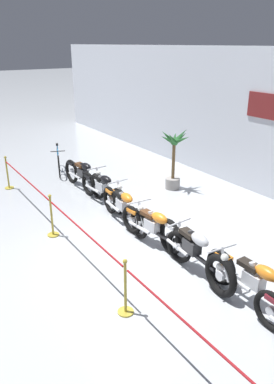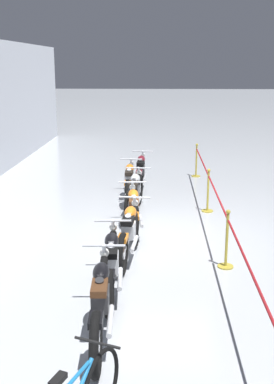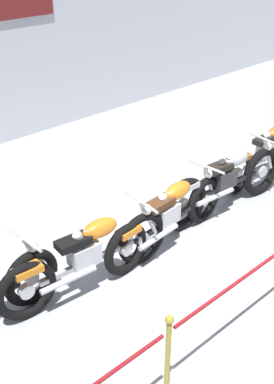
{
  "view_description": "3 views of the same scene",
  "coord_description": "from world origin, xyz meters",
  "px_view_note": "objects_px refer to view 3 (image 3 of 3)",
  "views": [
    {
      "loc": [
        6.03,
        -3.88,
        4.28
      ],
      "look_at": [
        -1.13,
        0.82,
        0.85
      ],
      "focal_mm": 35.0,
      "sensor_mm": 36.0,
      "label": 1
    },
    {
      "loc": [
        -9.58,
        0.0,
        3.46
      ],
      "look_at": [
        0.54,
        0.45,
        0.75
      ],
      "focal_mm": 45.0,
      "sensor_mm": 36.0,
      "label": 2
    },
    {
      "loc": [
        -3.84,
        -3.19,
        3.95
      ],
      "look_at": [
        -0.04,
        1.03,
        0.63
      ],
      "focal_mm": 45.0,
      "sensor_mm": 36.0,
      "label": 3
    }
  ],
  "objects_px": {
    "motorcycle_orange_2": "(89,255)",
    "motorcycle_orange_3": "(169,216)",
    "stanchion_mid_left": "(167,373)",
    "motorcycle_silver_4": "(226,182)",
    "stanchion_far_left": "(186,330)",
    "motorcycle_orange_5": "(269,152)"
  },
  "relations": [
    {
      "from": "motorcycle_orange_2",
      "to": "motorcycle_silver_4",
      "type": "relative_size",
      "value": 0.96
    },
    {
      "from": "motorcycle_orange_2",
      "to": "motorcycle_orange_5",
      "type": "relative_size",
      "value": 1.01
    },
    {
      "from": "motorcycle_orange_5",
      "to": "stanchion_far_left",
      "type": "distance_m",
      "value": 4.6
    },
    {
      "from": "motorcycle_orange_3",
      "to": "stanchion_far_left",
      "type": "xyz_separation_m",
      "value": [
        -1.52,
        -1.7,
        0.28
      ]
    },
    {
      "from": "motorcycle_orange_3",
      "to": "motorcycle_orange_2",
      "type": "bearing_deg",
      "value": 179.39
    },
    {
      "from": "motorcycle_orange_3",
      "to": "motorcycle_silver_4",
      "type": "bearing_deg",
      "value": 2.17
    },
    {
      "from": "motorcycle_orange_5",
      "to": "motorcycle_orange_3",
      "type": "bearing_deg",
      "value": -174.69
    },
    {
      "from": "motorcycle_orange_2",
      "to": "motorcycle_orange_3",
      "type": "relative_size",
      "value": 1.01
    },
    {
      "from": "motorcycle_silver_4",
      "to": "stanchion_far_left",
      "type": "bearing_deg",
      "value": -147.69
    },
    {
      "from": "motorcycle_orange_3",
      "to": "motorcycle_orange_5",
      "type": "height_order",
      "value": "motorcycle_orange_5"
    },
    {
      "from": "motorcycle_silver_4",
      "to": "stanchion_far_left",
      "type": "distance_m",
      "value": 3.29
    },
    {
      "from": "motorcycle_orange_5",
      "to": "stanchion_mid_left",
      "type": "xyz_separation_m",
      "value": [
        -4.38,
        -1.95,
        -0.1
      ]
    },
    {
      "from": "motorcycle_silver_4",
      "to": "motorcycle_orange_2",
      "type": "bearing_deg",
      "value": -179.25
    },
    {
      "from": "motorcycle_orange_5",
      "to": "stanchion_mid_left",
      "type": "relative_size",
      "value": 2.21
    },
    {
      "from": "motorcycle_orange_2",
      "to": "motorcycle_orange_3",
      "type": "bearing_deg",
      "value": -0.61
    },
    {
      "from": "motorcycle_orange_3",
      "to": "stanchion_mid_left",
      "type": "distance_m",
      "value": 2.44
    },
    {
      "from": "motorcycle_orange_2",
      "to": "stanchion_far_left",
      "type": "xyz_separation_m",
      "value": [
        -0.2,
        -1.72,
        0.27
      ]
    },
    {
      "from": "motorcycle_orange_3",
      "to": "stanchion_mid_left",
      "type": "height_order",
      "value": "stanchion_mid_left"
    },
    {
      "from": "motorcycle_orange_2",
      "to": "motorcycle_silver_4",
      "type": "distance_m",
      "value": 2.57
    },
    {
      "from": "motorcycle_orange_2",
      "to": "stanchion_far_left",
      "type": "bearing_deg",
      "value": -96.68
    },
    {
      "from": "stanchion_mid_left",
      "to": "motorcycle_silver_4",
      "type": "bearing_deg",
      "value": 30.29
    },
    {
      "from": "motorcycle_orange_2",
      "to": "motorcycle_orange_3",
      "type": "height_order",
      "value": "motorcycle_orange_2"
    }
  ]
}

